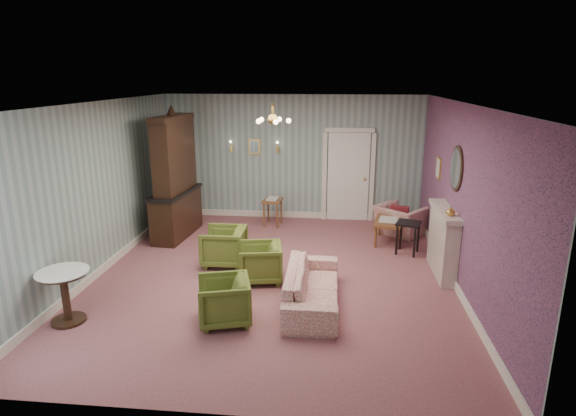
# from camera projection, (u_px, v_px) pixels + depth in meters

# --- Properties ---
(floor) EXTENTS (7.00, 7.00, 0.00)m
(floor) POSITION_uv_depth(u_px,v_px,m) (274.00, 276.00, 8.18)
(floor) COLOR #94565A
(floor) RESTS_ON ground
(ceiling) EXTENTS (7.00, 7.00, 0.00)m
(ceiling) POSITION_uv_depth(u_px,v_px,m) (273.00, 103.00, 7.40)
(ceiling) COLOR white
(ceiling) RESTS_ON ground
(wall_back) EXTENTS (6.00, 0.00, 6.00)m
(wall_back) POSITION_uv_depth(u_px,v_px,m) (293.00, 158.00, 11.14)
(wall_back) COLOR gray
(wall_back) RESTS_ON ground
(wall_front) EXTENTS (6.00, 0.00, 6.00)m
(wall_front) POSITION_uv_depth(u_px,v_px,m) (225.00, 283.00, 4.43)
(wall_front) COLOR gray
(wall_front) RESTS_ON ground
(wall_left) EXTENTS (0.00, 7.00, 7.00)m
(wall_left) POSITION_uv_depth(u_px,v_px,m) (98.00, 189.00, 8.08)
(wall_left) COLOR gray
(wall_left) RESTS_ON ground
(wall_right) EXTENTS (0.00, 7.00, 7.00)m
(wall_right) POSITION_uv_depth(u_px,v_px,m) (462.00, 198.00, 7.50)
(wall_right) COLOR gray
(wall_right) RESTS_ON ground
(wall_right_floral) EXTENTS (0.00, 7.00, 7.00)m
(wall_right_floral) POSITION_uv_depth(u_px,v_px,m) (461.00, 198.00, 7.50)
(wall_right_floral) COLOR #BD5E80
(wall_right_floral) RESTS_ON ground
(door) EXTENTS (1.12, 0.12, 2.16)m
(door) POSITION_uv_depth(u_px,v_px,m) (348.00, 175.00, 11.08)
(door) COLOR white
(door) RESTS_ON floor
(olive_chair_a) EXTENTS (0.81, 0.84, 0.71)m
(olive_chair_a) POSITION_uv_depth(u_px,v_px,m) (224.00, 299.00, 6.55)
(olive_chair_a) COLOR #5A6C25
(olive_chair_a) RESTS_ON floor
(olive_chair_b) EXTENTS (0.75, 0.79, 0.71)m
(olive_chair_b) POSITION_uv_depth(u_px,v_px,m) (260.00, 261.00, 7.89)
(olive_chair_b) COLOR #5A6C25
(olive_chair_b) RESTS_ON floor
(olive_chair_c) EXTENTS (0.70, 0.74, 0.76)m
(olive_chair_c) POSITION_uv_depth(u_px,v_px,m) (224.00, 245.00, 8.57)
(olive_chair_c) COLOR #5A6C25
(olive_chair_c) RESTS_ON floor
(sofa_chintz) EXTENTS (0.58, 1.96, 0.77)m
(sofa_chintz) POSITION_uv_depth(u_px,v_px,m) (312.00, 280.00, 7.06)
(sofa_chintz) COLOR #A7434F
(sofa_chintz) RESTS_ON floor
(wingback_chair) EXTENTS (1.12, 1.09, 0.83)m
(wingback_chair) POSITION_uv_depth(u_px,v_px,m) (401.00, 215.00, 10.22)
(wingback_chair) COLOR #A7434F
(wingback_chair) RESTS_ON floor
(dresser) EXTENTS (0.71, 1.66, 2.70)m
(dresser) POSITION_uv_depth(u_px,v_px,m) (174.00, 174.00, 9.86)
(dresser) COLOR black
(dresser) RESTS_ON floor
(fireplace) EXTENTS (0.30, 1.40, 1.16)m
(fireplace) POSITION_uv_depth(u_px,v_px,m) (443.00, 242.00, 8.13)
(fireplace) COLOR beige
(fireplace) RESTS_ON floor
(mantel_vase) EXTENTS (0.15, 0.15, 0.15)m
(mantel_vase) POSITION_uv_depth(u_px,v_px,m) (451.00, 211.00, 7.57)
(mantel_vase) COLOR gold
(mantel_vase) RESTS_ON fireplace
(oval_mirror) EXTENTS (0.04, 0.76, 0.84)m
(oval_mirror) POSITION_uv_depth(u_px,v_px,m) (456.00, 168.00, 7.78)
(oval_mirror) COLOR white
(oval_mirror) RESTS_ON wall_right
(framed_print) EXTENTS (0.04, 0.34, 0.42)m
(framed_print) POSITION_uv_depth(u_px,v_px,m) (439.00, 168.00, 9.14)
(framed_print) COLOR gold
(framed_print) RESTS_ON wall_right
(coffee_table) EXTENTS (0.68, 1.02, 0.48)m
(coffee_table) POSITION_uv_depth(u_px,v_px,m) (388.00, 231.00, 9.76)
(coffee_table) COLOR brown
(coffee_table) RESTS_ON floor
(side_table_black) EXTENTS (0.54, 0.54, 0.63)m
(side_table_black) POSITION_uv_depth(u_px,v_px,m) (408.00, 238.00, 9.11)
(side_table_black) COLOR black
(side_table_black) RESTS_ON floor
(pedestal_table) EXTENTS (0.81, 0.81, 0.76)m
(pedestal_table) POSITION_uv_depth(u_px,v_px,m) (66.00, 297.00, 6.55)
(pedestal_table) COLOR black
(pedestal_table) RESTS_ON floor
(nesting_table) EXTENTS (0.45, 0.55, 0.66)m
(nesting_table) POSITION_uv_depth(u_px,v_px,m) (273.00, 211.00, 10.84)
(nesting_table) COLOR brown
(nesting_table) RESTS_ON floor
(gilt_mirror_back) EXTENTS (0.28, 0.06, 0.36)m
(gilt_mirror_back) POSITION_uv_depth(u_px,v_px,m) (254.00, 147.00, 11.12)
(gilt_mirror_back) COLOR gold
(gilt_mirror_back) RESTS_ON wall_back
(sconce_left) EXTENTS (0.16, 0.12, 0.30)m
(sconce_left) POSITION_uv_depth(u_px,v_px,m) (231.00, 147.00, 11.16)
(sconce_left) COLOR gold
(sconce_left) RESTS_ON wall_back
(sconce_right) EXTENTS (0.16, 0.12, 0.30)m
(sconce_right) POSITION_uv_depth(u_px,v_px,m) (278.00, 147.00, 11.05)
(sconce_right) COLOR gold
(sconce_right) RESTS_ON wall_back
(chandelier) EXTENTS (0.56, 0.56, 0.36)m
(chandelier) POSITION_uv_depth(u_px,v_px,m) (273.00, 121.00, 7.47)
(chandelier) COLOR gold
(chandelier) RESTS_ON ceiling
(burgundy_cushion) EXTENTS (0.41, 0.28, 0.39)m
(burgundy_cushion) POSITION_uv_depth(u_px,v_px,m) (400.00, 214.00, 10.06)
(burgundy_cushion) COLOR maroon
(burgundy_cushion) RESTS_ON wingback_chair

